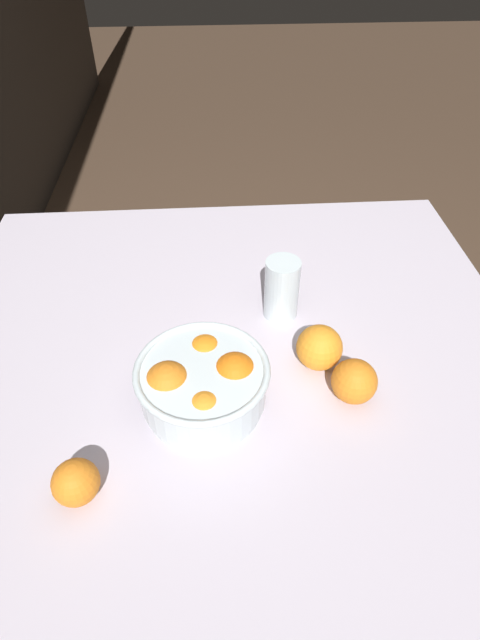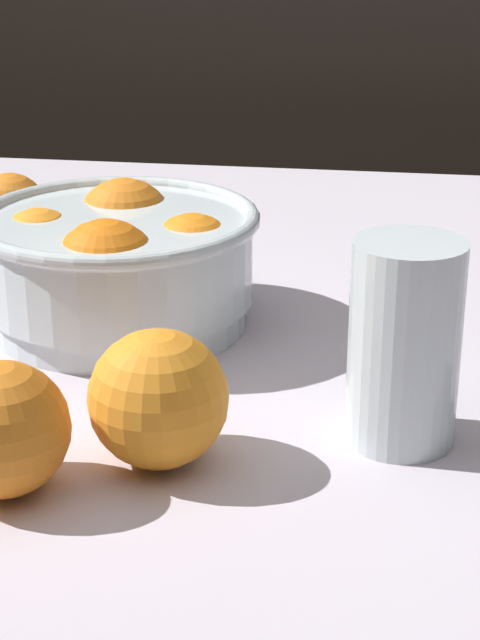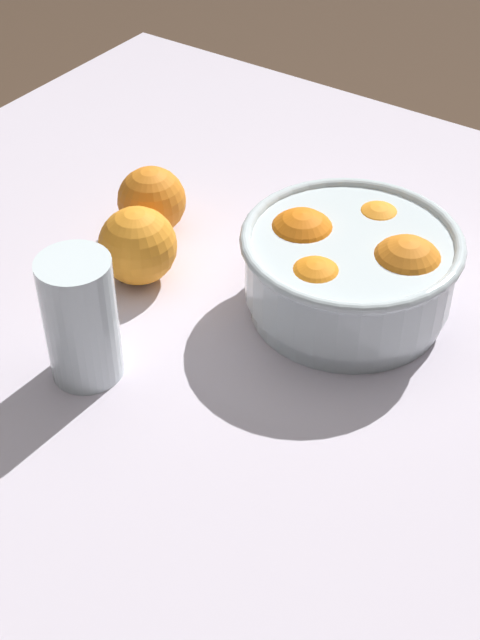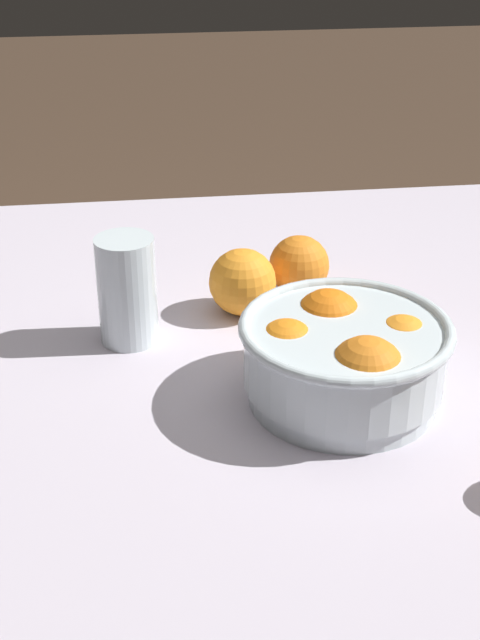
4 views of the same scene
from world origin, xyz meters
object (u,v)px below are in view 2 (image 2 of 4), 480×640
(fruit_bowl, at_px, (118,260))
(orange_loose_aside, at_px, (2,429))
(juice_glass, at_px, (404,354))
(orange_loose_near_bowl, at_px, (158,399))
(orange_loose_front, at_px, (11,209))

(fruit_bowl, distance_m, orange_loose_aside, 0.25)
(juice_glass, bearing_deg, fruit_bowl, 144.43)
(fruit_bowl, height_order, juice_glass, juice_glass)
(fruit_bowl, relative_size, orange_loose_near_bowl, 2.64)
(juice_glass, height_order, orange_loose_aside, juice_glass)
(orange_loose_front, bearing_deg, orange_loose_aside, -70.63)
(orange_loose_front, xyz_separation_m, orange_loose_aside, (0.15, -0.44, 0.00))
(juice_glass, relative_size, orange_loose_aside, 1.65)
(orange_loose_near_bowl, relative_size, orange_loose_aside, 1.07)
(orange_loose_near_bowl, xyz_separation_m, orange_loose_aside, (-0.08, -0.05, -0.00))
(orange_loose_front, distance_m, orange_loose_aside, 0.46)
(fruit_bowl, bearing_deg, orange_loose_aside, -90.17)
(orange_loose_near_bowl, distance_m, orange_loose_aside, 0.09)
(orange_loose_front, bearing_deg, orange_loose_near_bowl, -59.26)
(juice_glass, relative_size, orange_loose_front, 1.88)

